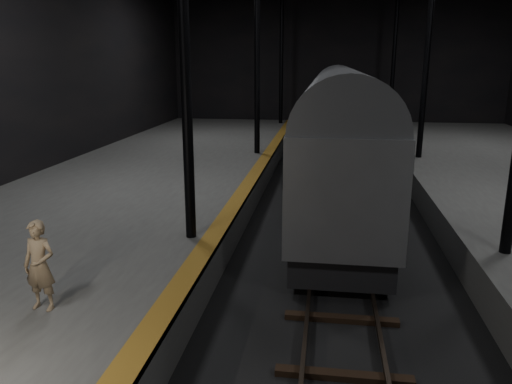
# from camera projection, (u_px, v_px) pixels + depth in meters

# --- Properties ---
(ground) EXTENTS (44.00, 44.00, 0.00)m
(ground) POSITION_uv_depth(u_px,v_px,m) (337.00, 229.00, 16.34)
(ground) COLOR black
(ground) RESTS_ON ground
(platform_left) EXTENTS (9.00, 43.80, 1.00)m
(platform_left) POSITION_uv_depth(u_px,v_px,m) (119.00, 206.00, 17.25)
(platform_left) COLOR #4B4B48
(platform_left) RESTS_ON ground
(tactile_strip) EXTENTS (0.50, 43.80, 0.01)m
(tactile_strip) POSITION_uv_depth(u_px,v_px,m) (240.00, 196.00, 16.53)
(tactile_strip) COLOR #91631A
(tactile_strip) RESTS_ON platform_left
(track) EXTENTS (2.40, 43.00, 0.24)m
(track) POSITION_uv_depth(u_px,v_px,m) (337.00, 227.00, 16.32)
(track) COLOR #3F3328
(track) RESTS_ON ground
(train) EXTENTS (2.81, 18.71, 5.00)m
(train) POSITION_uv_depth(u_px,v_px,m) (339.00, 128.00, 19.56)
(train) COLOR #9A9DA2
(train) RESTS_ON ground
(woman) EXTENTS (0.64, 0.45, 1.67)m
(woman) POSITION_uv_depth(u_px,v_px,m) (40.00, 266.00, 8.88)
(woman) COLOR #957C5B
(woman) RESTS_ON platform_left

